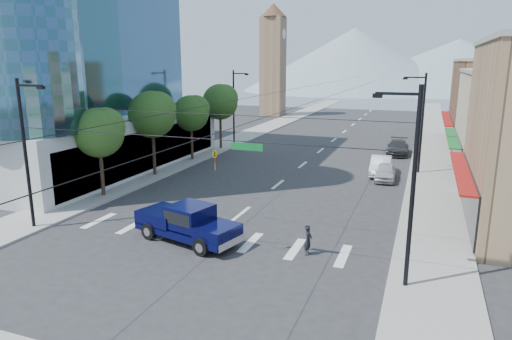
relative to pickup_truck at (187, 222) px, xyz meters
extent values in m
plane|color=#28282B|center=(1.04, -0.51, -1.12)|extent=(160.00, 160.00, 0.00)
cube|color=gray|center=(-10.96, 39.49, -1.05)|extent=(4.00, 120.00, 0.15)
cube|color=gray|center=(13.04, 39.49, -1.05)|extent=(4.00, 120.00, 0.15)
cube|color=#B7B7B2|center=(-25.46, 13.49, 1.38)|extent=(29.00, 26.00, 5.00)
cube|color=brown|center=(21.04, 39.49, 3.88)|extent=(12.00, 18.00, 10.00)
cube|color=#8C6B4C|center=(-15.46, 61.49, 7.88)|extent=(4.00, 4.00, 18.00)
cone|color=brown|center=(-15.46, 61.49, 18.08)|extent=(4.80, 4.80, 2.40)
cone|color=gray|center=(-13.96, 149.49, 9.88)|extent=(80.00, 80.00, 22.00)
cone|color=gray|center=(21.04, 159.49, 7.88)|extent=(90.00, 90.00, 18.00)
cylinder|color=black|center=(-10.16, 5.49, 1.15)|extent=(0.28, 0.28, 4.55)
sphere|color=#264C19|center=(-10.16, 5.49, 3.75)|extent=(3.64, 3.64, 3.64)
sphere|color=#264C19|center=(-9.76, 5.79, 4.15)|extent=(2.86, 2.86, 2.86)
cylinder|color=black|center=(-10.16, 12.49, 1.43)|extent=(0.28, 0.28, 5.11)
sphere|color=#264C19|center=(-10.16, 12.49, 4.35)|extent=(4.09, 4.09, 4.09)
sphere|color=#264C19|center=(-9.76, 12.79, 4.75)|extent=(3.21, 3.21, 3.21)
cylinder|color=black|center=(-10.16, 19.49, 1.15)|extent=(0.28, 0.28, 4.55)
sphere|color=#264C19|center=(-10.16, 19.49, 3.75)|extent=(3.64, 3.64, 3.64)
sphere|color=#264C19|center=(-9.76, 19.79, 4.15)|extent=(2.86, 2.86, 2.86)
cylinder|color=black|center=(-10.16, 26.49, 1.43)|extent=(0.28, 0.28, 5.11)
sphere|color=#264C19|center=(-10.16, 26.49, 4.35)|extent=(4.09, 4.09, 4.09)
sphere|color=#264C19|center=(-9.76, 26.79, 4.75)|extent=(3.21, 3.21, 3.21)
cylinder|color=black|center=(-9.76, -1.51, 3.38)|extent=(0.20, 0.20, 9.00)
cylinder|color=black|center=(11.84, -1.51, 3.38)|extent=(0.20, 0.20, 9.00)
cylinder|color=black|center=(1.04, -1.51, 5.08)|extent=(21.60, 0.04, 0.04)
imported|color=gold|center=(2.54, -1.51, 4.03)|extent=(0.16, 0.20, 1.00)
cube|color=#0C6626|center=(4.24, -1.51, 4.83)|extent=(1.60, 0.06, 0.35)
cylinder|color=black|center=(-9.76, 29.49, 3.38)|extent=(0.20, 0.20, 9.00)
cube|color=black|center=(-8.86, 29.49, 7.48)|extent=(1.80, 0.12, 0.12)
cube|color=black|center=(-8.06, 29.49, 7.38)|extent=(0.40, 0.25, 0.18)
cylinder|color=black|center=(11.84, 21.49, 3.38)|extent=(0.20, 0.20, 9.00)
cube|color=black|center=(10.94, 21.49, 7.48)|extent=(1.80, 0.12, 0.12)
cube|color=black|center=(10.14, 21.49, 7.38)|extent=(0.40, 0.25, 0.18)
cube|color=#070939|center=(0.02, -0.01, -0.50)|extent=(6.62, 3.79, 0.40)
cube|color=#070939|center=(2.17, -0.57, -0.05)|extent=(2.31, 2.55, 0.62)
cube|color=#070939|center=(0.24, -0.06, 0.41)|extent=(2.62, 2.58, 1.25)
cube|color=black|center=(0.24, -0.06, 0.52)|extent=(2.41, 2.56, 0.68)
cube|color=#070939|center=(-1.73, 0.46, 0.01)|extent=(3.11, 2.86, 0.74)
cube|color=silver|center=(3.05, -0.80, -0.50)|extent=(0.68, 2.12, 0.40)
cube|color=silver|center=(-3.00, 0.79, -0.50)|extent=(0.68, 2.12, 0.34)
cylinder|color=black|center=(1.67, -1.56, -0.65)|extent=(1.01, 0.57, 0.95)
cylinder|color=black|center=(2.22, 0.53, -0.65)|extent=(1.01, 0.57, 0.95)
cylinder|color=black|center=(-2.17, -0.54, -0.65)|extent=(1.01, 0.57, 0.95)
cylinder|color=black|center=(-1.62, 1.54, -0.65)|extent=(1.01, 0.57, 0.95)
imported|color=black|center=(6.85, 0.55, -0.32)|extent=(0.43, 0.61, 1.61)
imported|color=silver|center=(9.24, 18.11, -0.40)|extent=(1.88, 4.31, 1.45)
imported|color=silver|center=(8.64, 20.05, -0.30)|extent=(1.98, 5.09, 1.65)
imported|color=#2F2F32|center=(9.47, 30.29, -0.33)|extent=(2.29, 5.49, 1.59)
camera|label=1|loc=(12.12, -21.36, 8.72)|focal=32.00mm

